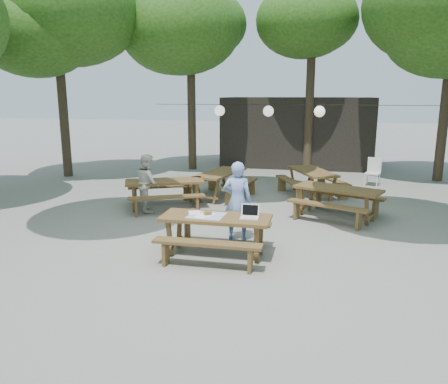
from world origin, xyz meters
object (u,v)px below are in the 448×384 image
at_px(main_picnic_table, 216,235).
at_px(picnic_table_nw, 165,194).
at_px(woman, 237,201).
at_px(plastic_chair, 372,178).
at_px(second_person, 148,183).

distance_m(main_picnic_table, picnic_table_nw, 3.69).
bearing_deg(woman, picnic_table_nw, -41.20).
relative_size(main_picnic_table, woman, 1.23).
bearing_deg(plastic_chair, second_person, -124.20).
bearing_deg(main_picnic_table, second_person, 131.86).
xyz_separation_m(main_picnic_table, picnic_table_nw, (-2.10, 3.03, 0.00)).
bearing_deg(picnic_table_nw, woman, -65.61).
height_order(picnic_table_nw, plastic_chair, plastic_chair).
height_order(woman, plastic_chair, woman).
height_order(woman, second_person, woman).
bearing_deg(second_person, main_picnic_table, -168.44).
relative_size(second_person, plastic_chair, 1.63).
bearing_deg(picnic_table_nw, second_person, -158.04).
bearing_deg(woman, plastic_chair, -117.31).
relative_size(picnic_table_nw, woman, 1.46).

